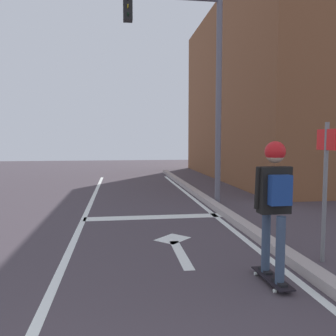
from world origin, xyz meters
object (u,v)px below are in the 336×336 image
skateboard (272,278)px  street_sign_post (326,171)px  skater (275,192)px  traffic_signal_mast (180,58)px

skateboard → street_sign_post: (1.07, 0.63, 1.28)m
skater → traffic_signal_mast: size_ratio=0.30×
skateboard → skater: bearing=-88.2°
street_sign_post → traffic_signal_mast: bearing=105.2°
skater → traffic_signal_mast: (-0.22, 5.43, 2.84)m
skater → street_sign_post: bearing=31.0°
traffic_signal_mast → skateboard: bearing=-87.6°
street_sign_post → skater: bearing=-149.0°
skateboard → street_sign_post: bearing=30.4°
skateboard → traffic_signal_mast: bearing=92.4°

